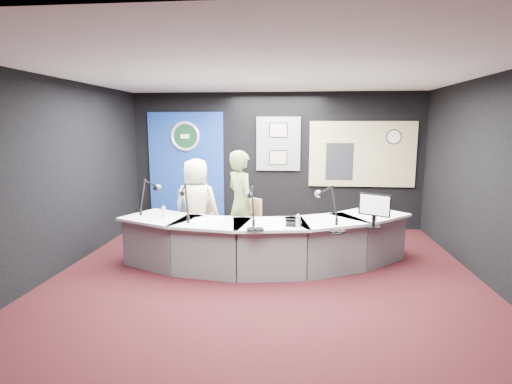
# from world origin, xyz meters

# --- Properties ---
(ground) EXTENTS (6.00, 6.00, 0.00)m
(ground) POSITION_xyz_m (0.00, 0.00, 0.00)
(ground) COLOR black
(ground) RESTS_ON ground
(ceiling) EXTENTS (6.00, 6.00, 0.02)m
(ceiling) POSITION_xyz_m (0.00, 0.00, 2.80)
(ceiling) COLOR silver
(ceiling) RESTS_ON ground
(wall_back) EXTENTS (6.00, 0.02, 2.80)m
(wall_back) POSITION_xyz_m (0.00, 3.00, 1.40)
(wall_back) COLOR black
(wall_back) RESTS_ON ground
(wall_front) EXTENTS (6.00, 0.02, 2.80)m
(wall_front) POSITION_xyz_m (0.00, -3.00, 1.40)
(wall_front) COLOR black
(wall_front) RESTS_ON ground
(wall_left) EXTENTS (0.02, 6.00, 2.80)m
(wall_left) POSITION_xyz_m (-3.00, 0.00, 1.40)
(wall_left) COLOR black
(wall_left) RESTS_ON ground
(wall_right) EXTENTS (0.02, 6.00, 2.80)m
(wall_right) POSITION_xyz_m (3.00, 0.00, 1.40)
(wall_right) COLOR black
(wall_right) RESTS_ON ground
(broadcast_desk) EXTENTS (4.50, 1.90, 0.75)m
(broadcast_desk) POSITION_xyz_m (-0.05, 0.55, 0.38)
(broadcast_desk) COLOR silver
(broadcast_desk) RESTS_ON ground
(backdrop_panel) EXTENTS (1.60, 0.05, 2.30)m
(backdrop_panel) POSITION_xyz_m (-1.90, 2.97, 1.25)
(backdrop_panel) COLOR navy
(backdrop_panel) RESTS_ON wall_back
(agency_seal) EXTENTS (0.63, 0.07, 0.63)m
(agency_seal) POSITION_xyz_m (-1.90, 2.93, 1.90)
(agency_seal) COLOR silver
(agency_seal) RESTS_ON backdrop_panel
(seal_center) EXTENTS (0.48, 0.01, 0.48)m
(seal_center) POSITION_xyz_m (-1.90, 2.94, 1.90)
(seal_center) COLOR #0E341C
(seal_center) RESTS_ON backdrop_panel
(pinboard) EXTENTS (0.90, 0.04, 1.10)m
(pinboard) POSITION_xyz_m (0.05, 2.97, 1.75)
(pinboard) COLOR slate
(pinboard) RESTS_ON wall_back
(framed_photo_upper) EXTENTS (0.34, 0.02, 0.27)m
(framed_photo_upper) POSITION_xyz_m (0.05, 2.94, 2.03)
(framed_photo_upper) COLOR gray
(framed_photo_upper) RESTS_ON pinboard
(framed_photo_lower) EXTENTS (0.34, 0.02, 0.27)m
(framed_photo_lower) POSITION_xyz_m (0.05, 2.94, 1.47)
(framed_photo_lower) COLOR gray
(framed_photo_lower) RESTS_ON pinboard
(booth_window_frame) EXTENTS (2.12, 0.06, 1.32)m
(booth_window_frame) POSITION_xyz_m (1.75, 2.97, 1.55)
(booth_window_frame) COLOR tan
(booth_window_frame) RESTS_ON wall_back
(booth_glow) EXTENTS (2.00, 0.02, 1.20)m
(booth_glow) POSITION_xyz_m (1.75, 2.96, 1.55)
(booth_glow) COLOR beige
(booth_glow) RESTS_ON booth_window_frame
(equipment_rack) EXTENTS (0.55, 0.02, 0.75)m
(equipment_rack) POSITION_xyz_m (1.30, 2.94, 1.40)
(equipment_rack) COLOR black
(equipment_rack) RESTS_ON booth_window_frame
(wall_clock) EXTENTS (0.28, 0.01, 0.28)m
(wall_clock) POSITION_xyz_m (2.35, 2.94, 1.90)
(wall_clock) COLOR white
(wall_clock) RESTS_ON booth_window_frame
(armchair_left) EXTENTS (0.57, 0.57, 0.97)m
(armchair_left) POSITION_xyz_m (-1.22, 1.08, 0.49)
(armchair_left) COLOR #AC744E
(armchair_left) RESTS_ON ground
(armchair_right) EXTENTS (0.76, 0.76, 0.96)m
(armchair_right) POSITION_xyz_m (-0.46, 0.94, 0.48)
(armchair_right) COLOR #AC744E
(armchair_right) RESTS_ON ground
(draped_jacket) EXTENTS (0.50, 0.12, 0.70)m
(draped_jacket) POSITION_xyz_m (-1.26, 1.33, 0.62)
(draped_jacket) COLOR slate
(draped_jacket) RESTS_ON armchair_left
(person_man) EXTENTS (0.84, 0.60, 1.59)m
(person_man) POSITION_xyz_m (-1.22, 1.08, 0.80)
(person_man) COLOR beige
(person_man) RESTS_ON ground
(person_woman) EXTENTS (0.72, 0.76, 1.74)m
(person_woman) POSITION_xyz_m (-0.46, 0.94, 0.87)
(person_woman) COLOR olive
(person_woman) RESTS_ON ground
(computer_monitor) EXTENTS (0.43, 0.28, 0.33)m
(computer_monitor) POSITION_xyz_m (1.47, 0.09, 1.07)
(computer_monitor) COLOR black
(computer_monitor) RESTS_ON broadcast_desk
(desk_phone) EXTENTS (0.22, 0.18, 0.05)m
(desk_phone) POSITION_xyz_m (0.39, 0.11, 0.78)
(desk_phone) COLOR black
(desk_phone) RESTS_ON broadcast_desk
(headphones_near) EXTENTS (0.21, 0.21, 0.04)m
(headphones_near) POSITION_xyz_m (0.95, -0.20, 0.77)
(headphones_near) COLOR black
(headphones_near) RESTS_ON broadcast_desk
(headphones_far) EXTENTS (0.21, 0.21, 0.04)m
(headphones_far) POSITION_xyz_m (-0.11, -0.20, 0.77)
(headphones_far) COLOR black
(headphones_far) RESTS_ON broadcast_desk
(paper_stack) EXTENTS (0.25, 0.34, 0.00)m
(paper_stack) POSITION_xyz_m (-0.99, 0.28, 0.75)
(paper_stack) COLOR white
(paper_stack) RESTS_ON broadcast_desk
(notepad) EXTENTS (0.23, 0.33, 0.00)m
(notepad) POSITION_xyz_m (-0.74, 0.39, 0.75)
(notepad) COLOR white
(notepad) RESTS_ON broadcast_desk
(boom_mic_a) EXTENTS (0.19, 0.74, 0.60)m
(boom_mic_a) POSITION_xyz_m (-1.93, 0.84, 1.05)
(boom_mic_a) COLOR black
(boom_mic_a) RESTS_ON broadcast_desk
(boom_mic_b) EXTENTS (0.37, 0.69, 0.60)m
(boom_mic_b) POSITION_xyz_m (-1.23, 0.40, 1.05)
(boom_mic_b) COLOR black
(boom_mic_b) RESTS_ON broadcast_desk
(boom_mic_c) EXTENTS (0.26, 0.72, 0.60)m
(boom_mic_c) POSITION_xyz_m (-0.22, 0.29, 1.05)
(boom_mic_c) COLOR black
(boom_mic_c) RESTS_ON broadcast_desk
(boom_mic_d) EXTENTS (0.35, 0.70, 0.60)m
(boom_mic_d) POSITION_xyz_m (0.87, 0.49, 1.05)
(boom_mic_d) COLOR black
(boom_mic_d) RESTS_ON broadcast_desk
(water_bottles) EXTENTS (3.17, 0.50, 0.18)m
(water_bottles) POSITION_xyz_m (-0.00, 0.24, 0.84)
(water_bottles) COLOR silver
(water_bottles) RESTS_ON broadcast_desk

